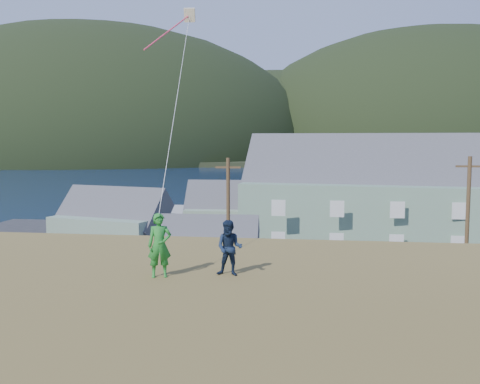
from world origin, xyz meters
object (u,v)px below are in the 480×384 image
kite_flyer_green (160,245)px  shed_palegreen_near (112,224)px  shed_white (208,251)px  wharf (238,215)px  shed_palegreen_far (241,214)px  lodge (454,199)px  kite_flyer_navy (230,248)px

kite_flyer_green → shed_palegreen_near: bearing=95.4°
shed_white → wharf: bearing=91.4°
shed_palegreen_near → shed_palegreen_far: (11.39, 7.35, 0.14)m
shed_white → kite_flyer_green: bearing=-84.2°
kite_flyer_green → lodge: bearing=48.1°
kite_flyer_navy → shed_white: bearing=107.4°
wharf → shed_palegreen_far: shed_palegreen_far is taller
shed_white → shed_palegreen_far: bearing=86.1°
shed_palegreen_far → kite_flyer_navy: size_ratio=8.02×
kite_flyer_green → shed_white: bearing=80.6°
shed_palegreen_near → wharf: bearing=83.4°
wharf → shed_palegreen_far: 16.71m
lodge → kite_flyer_navy: bearing=-105.1°
wharf → shed_palegreen_near: 25.37m
kite_flyer_navy → lodge: bearing=72.9°
shed_palegreen_near → shed_white: (10.95, -8.71, -0.52)m
shed_palegreen_near → kite_flyer_green: (14.70, -34.69, 5.19)m
wharf → shed_white: size_ratio=3.33×
shed_palegreen_far → kite_flyer_navy: bearing=-85.3°
shed_palegreen_near → kite_flyer_green: kite_flyer_green is taller
wharf → shed_palegreen_far: bearing=-81.0°
wharf → kite_flyer_green: kite_flyer_green is taller
lodge → kite_flyer_navy: (-15.38, -37.64, 2.66)m
shed_palegreen_far → shed_palegreen_near: bearing=-149.4°
shed_white → kite_flyer_green: size_ratio=4.61×
lodge → shed_palegreen_far: size_ratio=3.38×
shed_palegreen_near → kite_flyer_navy: bearing=-50.5°
lodge → shed_palegreen_far: 21.01m
shed_white → lodge: bearing=27.6°
shed_palegreen_near → kite_flyer_green: size_ratio=6.90×
shed_palegreen_near → kite_flyer_navy: (16.50, -34.29, 5.09)m
shed_palegreen_far → kite_flyer_navy: kite_flyer_navy is taller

